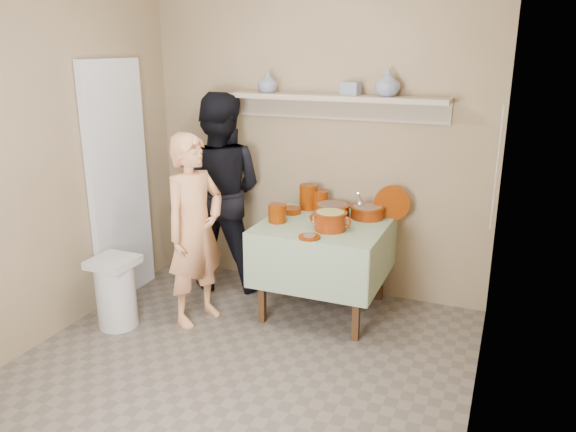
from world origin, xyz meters
The scene contains 22 objects.
ground centered at (0.00, 0.00, 0.00)m, with size 3.50×3.50×0.00m, color #695D52.
tile_panel centered at (-1.46, 0.95, 1.00)m, with size 0.06×0.70×2.00m, color silver.
plate_stack_a centered at (0.00, 1.59, 0.87)m, with size 0.16×0.16×0.21m, color #692203.
plate_stack_b centered at (0.10, 1.60, 0.84)m, with size 0.14×0.14×0.16m, color #692203.
bowl_stack centered at (-0.10, 1.14, 0.83)m, with size 0.14×0.14×0.14m, color #692203.
empty_bowl centered at (-0.09, 1.41, 0.78)m, with size 0.16×0.16×0.05m, color #692203.
propped_lid centered at (0.71, 1.60, 0.88)m, with size 0.29×0.29×0.02m, color #692203.
vase_right centered at (0.61, 1.64, 1.82)m, with size 0.19×0.19×0.20m, color navy.
vase_left centered at (-0.38, 1.61, 1.81)m, with size 0.16×0.16×0.17m, color navy.
ceramic_box centered at (0.32, 1.64, 1.77)m, with size 0.14×0.10×0.10m, color navy.
person_cook centered at (-0.62, 0.75, 0.75)m, with size 0.54×0.36×1.49m, color #E99A64.
person_helper centered at (-0.79, 1.43, 0.87)m, with size 0.84×0.66×1.73m, color black.
room_shell centered at (0.00, 0.00, 1.61)m, with size 3.04×3.54×2.62m.
serving_table centered at (0.25, 1.28, 0.64)m, with size 0.97×0.97×0.76m.
cazuela_meat_a centered at (0.25, 1.47, 0.82)m, with size 0.30×0.30×0.10m.
cazuela_meat_b centered at (0.53, 1.51, 0.82)m, with size 0.28×0.28×0.10m.
ladle centered at (0.46, 1.53, 0.87)m, with size 0.08×0.26×0.19m.
cazuela_rice centered at (0.35, 1.11, 0.85)m, with size 0.33×0.25×0.14m.
front_plate centered at (0.27, 0.87, 0.77)m, with size 0.16×0.16×0.03m.
wall_shelf centered at (0.20, 1.65, 1.67)m, with size 1.80×0.25×0.21m.
trash_bin centered at (-1.14, 0.42, 0.28)m, with size 0.32×0.32×0.56m.
electrical_cord centered at (1.47, 1.48, 1.25)m, with size 0.01×0.05×0.90m.
Camera 1 is at (1.58, -2.74, 2.10)m, focal length 35.00 mm.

